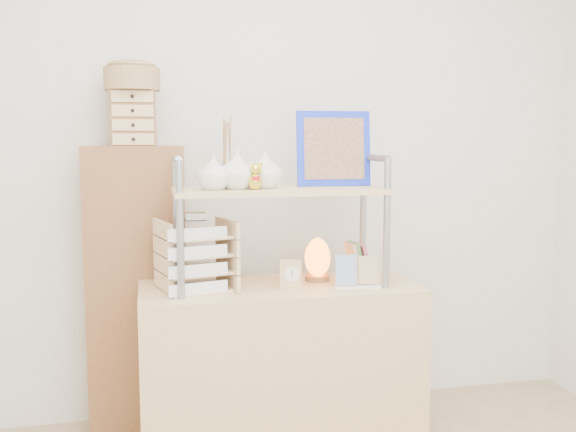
# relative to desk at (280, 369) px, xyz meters

# --- Properties ---
(room_shell) EXTENTS (3.42, 3.41, 2.61)m
(room_shell) POSITION_rel_desk_xyz_m (0.00, -0.81, 1.32)
(room_shell) COLOR silver
(room_shell) RESTS_ON ground
(desk) EXTENTS (1.20, 0.50, 0.75)m
(desk) POSITION_rel_desk_xyz_m (0.00, 0.00, 0.00)
(desk) COLOR tan
(desk) RESTS_ON ground
(cabinet) EXTENTS (0.46, 0.27, 1.35)m
(cabinet) POSITION_rel_desk_xyz_m (-0.60, 0.37, 0.30)
(cabinet) COLOR brown
(cabinet) RESTS_ON ground
(hutch) EXTENTS (0.90, 0.34, 0.76)m
(hutch) POSITION_rel_desk_xyz_m (-0.04, 0.01, 0.82)
(hutch) COLOR gray
(hutch) RESTS_ON desk
(letter_tray) EXTENTS (0.32, 0.31, 0.33)m
(letter_tray) POSITION_rel_desk_xyz_m (-0.36, -0.01, 0.51)
(letter_tray) COLOR tan
(letter_tray) RESTS_ON desk
(salt_lamp) EXTENTS (0.13, 0.12, 0.19)m
(salt_lamp) POSITION_rel_desk_xyz_m (0.18, 0.06, 0.47)
(salt_lamp) COLOR brown
(salt_lamp) RESTS_ON desk
(desk_clock) EXTENTS (0.09, 0.06, 0.12)m
(desk_clock) POSITION_rel_desk_xyz_m (0.03, -0.07, 0.44)
(desk_clock) COLOR tan
(desk_clock) RESTS_ON desk
(postcard_stand) EXTENTS (0.21, 0.09, 0.14)m
(postcard_stand) POSITION_rel_desk_xyz_m (0.32, -0.11, 0.42)
(postcard_stand) COLOR white
(postcard_stand) RESTS_ON desk
(drawer_chest) EXTENTS (0.20, 0.16, 0.25)m
(drawer_chest) POSITION_rel_desk_xyz_m (-0.60, 0.35, 1.10)
(drawer_chest) COLOR brown
(drawer_chest) RESTS_ON cabinet
(woven_basket) EXTENTS (0.25, 0.25, 0.10)m
(woven_basket) POSITION_rel_desk_xyz_m (-0.60, 0.35, 1.28)
(woven_basket) COLOR olive
(woven_basket) RESTS_ON drawer_chest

